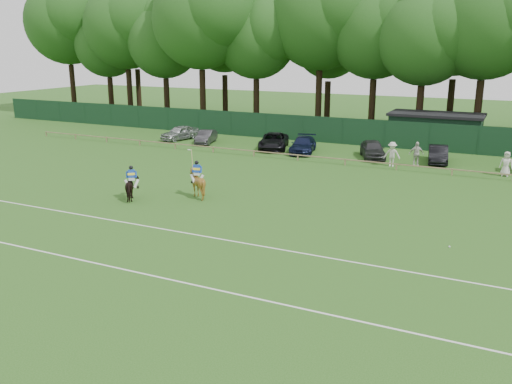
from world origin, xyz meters
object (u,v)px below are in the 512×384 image
Objects in this scene: utility_shed at (435,129)px; spectator_mid at (416,154)px; sedan_silver at (180,133)px; horse_chestnut at (197,183)px; spectator_left at (392,154)px; estate_black at (438,154)px; hatch_grey at (373,149)px; sedan_grey at (206,137)px; spectator_right at (506,164)px; sedan_navy at (303,145)px; polo_ball at (449,247)px; horse_dark at (132,187)px; suv_black at (274,141)px.

spectator_mid is at bearing -89.77° from utility_shed.
horse_chestnut is at bearing -38.31° from sedan_silver.
spectator_left is 1.01× the size of spectator_mid.
spectator_left reaches higher than spectator_mid.
utility_shed is at bearing 91.04° from estate_black.
spectator_left is (2.16, -2.59, 0.22)m from hatch_grey.
sedan_silver reaches higher than sedan_grey.
spectator_left is at bearing -175.83° from spectator_right.
polo_ball is (14.52, -18.64, -0.64)m from sedan_navy.
horse_dark is at bearing 179.79° from polo_ball.
spectator_right is (5.05, -2.68, 0.21)m from estate_black.
utility_shed reaches higher than polo_ball.
spectator_mid is 1.06× the size of spectator_right.
sedan_silver is at bearing -66.98° from horse_chestnut.
sedan_navy is at bearing -138.54° from utility_shed.
horse_chestnut is 0.42× the size of estate_black.
suv_black is at bearing 156.77° from hatch_grey.
estate_black is (11.24, 0.78, 0.00)m from sedan_navy.
suv_black is 19.47m from spectator_right.
spectator_right is (10.23, -2.27, 0.16)m from hatch_grey.
estate_black is (15.16, 19.35, -0.08)m from horse_dark.
hatch_grey is (19.53, -0.55, 0.03)m from sedan_silver.
spectator_right is (20.21, 16.68, 0.13)m from horse_dark.
sedan_grey is at bearing -74.09° from horse_chestnut.
utility_shed reaches higher than spectator_mid.
polo_ball is (-1.77, -16.75, -0.85)m from spectator_right.
sedan_silver is (-12.81, 17.28, -0.18)m from horse_chestnut.
spectator_left reaches higher than horse_dark.
sedan_grey is 1.98× the size of spectator_left.
horse_chestnut is at bearing -112.74° from utility_shed.
spectator_right is 0.21× the size of utility_shed.
suv_black is 25.98m from polo_ball.
suv_black is 1.23× the size of estate_black.
hatch_grey is at bearing -9.00° from sedan_navy.
hatch_grey reaches higher than sedan_silver.
horse_dark reaches higher than sedan_grey.
estate_black is at bearing 153.99° from spectator_right.
sedan_grey is 18.47m from spectator_left.
spectator_left reaches higher than sedan_silver.
sedan_grey is at bearing 167.70° from spectator_left.
spectator_left reaches higher than sedan_navy.
horse_dark is 19.88m from sedan_grey.
utility_shed is at bearing -126.29° from horse_chestnut.
hatch_grey is at bearing 113.99° from polo_ball.
polo_ball is (8.46, -19.02, -0.70)m from hatch_grey.
estate_black is at bearing -18.07° from hatch_grey.
suv_black is at bearing 12.75° from sedan_silver.
suv_black is 57.14× the size of polo_ball.
sedan_navy is (0.67, 16.35, -0.20)m from horse_chestnut.
spectator_right is at bearing -153.09° from horse_chestnut.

